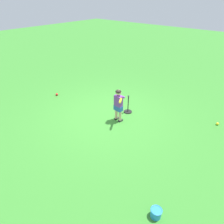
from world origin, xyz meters
TOP-DOWN VIEW (x-y plane):
  - ground_plane at (0.00, 0.00)m, footprint 40.00×40.00m
  - child_batter at (-0.47, 0.02)m, footprint 0.47×0.55m
  - play_ball_midfield at (-2.98, -1.79)m, footprint 0.09×0.09m
  - play_ball_far_left at (2.53, 0.21)m, footprint 0.10×0.10m
  - batting_tee at (-0.39, -0.60)m, footprint 0.28×0.28m
  - toy_bucket at (-3.02, 2.07)m, footprint 0.22×0.22m

SIDE VIEW (x-z plane):
  - ground_plane at x=0.00m, z-range 0.00..0.00m
  - play_ball_midfield at x=-2.98m, z-range 0.00..0.09m
  - play_ball_far_left at x=2.53m, z-range 0.00..0.10m
  - toy_bucket at x=-3.02m, z-range 0.00..0.19m
  - batting_tee at x=-0.39m, z-range -0.21..0.41m
  - child_batter at x=-0.47m, z-range 0.11..1.19m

